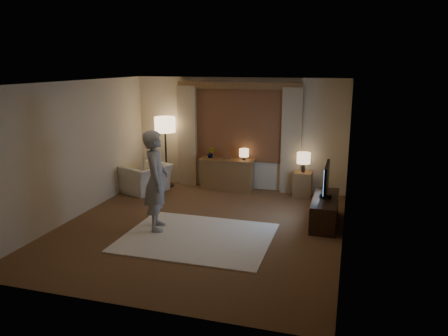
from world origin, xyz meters
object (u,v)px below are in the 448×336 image
at_px(sideboard, 227,175).
at_px(armchair, 146,178).
at_px(tv_stand, 325,210).
at_px(person, 156,181).
at_px(side_table, 302,184).

relative_size(sideboard, armchair, 1.22).
xyz_separation_m(sideboard, tv_stand, (2.36, -1.64, -0.10)).
bearing_deg(tv_stand, person, -157.92).
bearing_deg(side_table, armchair, -169.29).
height_order(sideboard, side_table, sideboard).
xyz_separation_m(sideboard, armchair, (-1.75, -0.72, -0.03)).
height_order(armchair, side_table, armchair).
distance_m(sideboard, armchair, 1.89).
height_order(sideboard, armchair, sideboard).
bearing_deg(tv_stand, side_table, 110.44).
xyz_separation_m(tv_stand, person, (-2.86, -1.16, 0.66)).
bearing_deg(armchair, person, 52.29).
bearing_deg(armchair, side_table, 121.96).
distance_m(armchair, tv_stand, 4.21).
bearing_deg(armchair, sideboard, 133.46).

